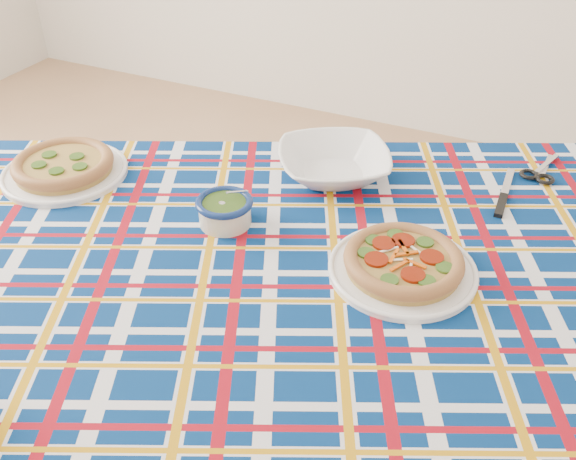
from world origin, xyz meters
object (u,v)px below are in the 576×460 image
at_px(main_focaccia_plate, 403,261).
at_px(dining_table, 303,290).
at_px(pesto_bowl, 225,209).
at_px(serving_bowl, 334,164).

bearing_deg(main_focaccia_plate, dining_table, -166.52).
bearing_deg(pesto_bowl, serving_bowl, 64.41).
bearing_deg(dining_table, main_focaccia_plate, -10.80).
height_order(main_focaccia_plate, serving_bowl, serving_bowl).
xyz_separation_m(pesto_bowl, serving_bowl, (0.12, 0.25, -0.00)).
distance_m(main_focaccia_plate, serving_bowl, 0.34).
bearing_deg(dining_table, pesto_bowl, 142.22).
distance_m(dining_table, main_focaccia_plate, 0.20).
height_order(pesto_bowl, serving_bowl, pesto_bowl).
distance_m(main_focaccia_plate, pesto_bowl, 0.35).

